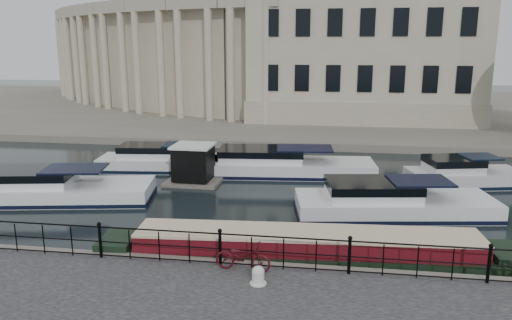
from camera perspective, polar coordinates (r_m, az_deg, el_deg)
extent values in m
plane|color=black|center=(18.40, -2.51, -10.50)|extent=(160.00, 160.00, 0.00)
cube|color=#6B665B|center=(56.08, 5.16, 5.84)|extent=(120.00, 42.00, 0.55)
cylinder|color=black|center=(17.22, -17.38, -8.87)|extent=(0.10, 0.10, 1.10)
sphere|color=black|center=(17.01, -17.52, -6.99)|extent=(0.14, 0.14, 0.14)
cylinder|color=black|center=(15.95, -4.12, -10.08)|extent=(0.10, 0.10, 1.10)
sphere|color=black|center=(15.72, -4.16, -8.07)|extent=(0.14, 0.14, 0.14)
cylinder|color=black|center=(15.62, 10.62, -10.80)|extent=(0.10, 0.10, 1.10)
sphere|color=black|center=(15.39, 10.72, -8.76)|extent=(0.14, 0.14, 0.14)
cylinder|color=black|center=(16.30, 25.07, -10.83)|extent=(0.10, 0.10, 1.10)
sphere|color=black|center=(16.08, 25.28, -8.87)|extent=(0.14, 0.14, 0.14)
cylinder|color=black|center=(15.76, -4.15, -8.41)|extent=(24.00, 0.05, 0.05)
cylinder|color=black|center=(15.95, -4.12, -10.08)|extent=(24.00, 0.04, 0.04)
cylinder|color=black|center=(16.14, -4.09, -11.62)|extent=(24.00, 0.04, 0.04)
cube|color=#ADA38C|center=(49.60, 12.02, 13.09)|extent=(20.00, 14.00, 14.00)
cube|color=#9E937F|center=(49.95, 11.69, 6.20)|extent=(20.30, 14.30, 2.00)
cube|color=#ADA38C|center=(46.05, 0.31, 11.52)|extent=(5.73, 4.06, 11.00)
cube|color=#9E937F|center=(44.31, -0.65, 17.79)|extent=(5.62, 2.73, 1.20)
cylinder|color=#ADA38C|center=(43.09, 1.15, 10.60)|extent=(0.70, 0.70, 9.80)
cylinder|color=#ADA38C|center=(44.32, -2.91, 10.66)|extent=(0.70, 0.70, 9.80)
cube|color=#ADA38C|center=(48.40, -5.38, 11.54)|extent=(5.90, 4.56, 11.00)
cube|color=#9E937F|center=(46.85, -6.92, 17.45)|extent=(5.62, 3.30, 1.20)
cylinder|color=#ADA38C|center=(45.37, -5.41, 10.68)|extent=(0.70, 0.70, 9.80)
cylinder|color=#ADA38C|center=(47.25, -8.80, 10.68)|extent=(0.70, 0.70, 9.80)
cube|color=#ADA38C|center=(51.64, -10.07, 11.50)|extent=(5.99, 4.99, 11.00)
cube|color=#9E937F|center=(50.35, -11.98, 16.97)|extent=(5.55, 3.83, 1.20)
cylinder|color=#ADA38C|center=(48.69, -10.81, 10.67)|extent=(0.70, 0.70, 9.80)
cylinder|color=#ADA38C|center=(51.08, -13.44, 10.66)|extent=(0.70, 0.70, 9.80)
cube|color=#ADA38C|center=(55.59, -13.69, 11.44)|extent=(5.99, 5.36, 11.00)
cube|color=#9E937F|center=(54.57, -15.78, 16.45)|extent=(5.40, 4.29, 1.20)
cylinder|color=#ADA38C|center=(52.80, -14.94, 10.65)|extent=(0.70, 0.70, 9.80)
cylinder|color=#ADA38C|center=(55.57, -16.85, 10.63)|extent=(0.70, 0.70, 9.80)
cube|color=#ADA38C|center=(60.05, -16.31, 11.39)|extent=(5.91, 5.64, 11.00)
cube|color=#9E937F|center=(59.31, -18.44, 15.98)|extent=(5.16, 4.70, 1.20)
cylinder|color=#ADA38C|center=(57.50, -17.91, 10.63)|extent=(0.70, 0.70, 9.80)
cylinder|color=#ADA38C|center=(60.52, -19.19, 10.64)|extent=(0.70, 0.70, 9.80)
cube|color=#ADA38C|center=(64.86, -18.05, 11.37)|extent=(5.74, 5.85, 11.00)
cube|color=#9E937F|center=(64.39, -20.14, 15.59)|extent=(4.86, 5.04, 1.20)
cylinder|color=#ADA38C|center=(62.59, -19.86, 10.65)|extent=(0.70, 0.70, 9.80)
cylinder|color=#ADA38C|center=(65.76, -20.61, 10.67)|extent=(0.70, 0.70, 9.80)
cube|color=#ADA38C|center=(69.88, -19.06, 11.39)|extent=(5.49, 5.97, 11.00)
cube|color=#9E937F|center=(69.68, -21.05, 15.27)|extent=(4.48, 5.30, 1.20)
cylinder|color=#ADA38C|center=(67.91, -20.97, 10.70)|extent=(0.70, 0.70, 9.80)
cylinder|color=#ADA38C|center=(71.17, -21.31, 10.75)|extent=(0.70, 0.70, 9.80)
cube|color=#ADA38C|center=(75.02, -19.45, 11.43)|extent=(5.16, 6.00, 11.00)
cube|color=#9E937F|center=(75.05, -21.32, 15.04)|extent=(4.04, 5.49, 1.20)
cylinder|color=#ADA38C|center=(73.35, -21.41, 10.78)|extent=(0.70, 0.70, 9.80)
cylinder|color=#ADA38C|center=(76.64, -21.40, 10.85)|extent=(0.70, 0.70, 9.80)
cube|color=#ADA38C|center=(80.17, -19.34, 11.51)|extent=(4.76, 5.95, 11.00)
cube|color=#9E937F|center=(80.44, -21.08, 14.88)|extent=(3.54, 5.60, 1.20)
cylinder|color=#ADA38C|center=(78.82, -21.30, 10.90)|extent=(0.70, 0.70, 9.80)
cylinder|color=#ADA38C|center=(82.08, -21.03, 10.98)|extent=(0.70, 0.70, 9.80)
imported|color=#3F0B15|center=(15.58, -1.51, -11.01)|extent=(1.79, 0.78, 0.92)
cylinder|color=silver|center=(14.91, 0.25, -13.32)|extent=(0.35, 0.35, 0.37)
sphere|color=silver|center=(14.83, 0.25, -12.68)|extent=(0.37, 0.37, 0.37)
cylinder|color=silver|center=(14.99, 0.24, -13.90)|extent=(0.49, 0.49, 0.04)
cube|color=black|center=(17.52, 5.76, -11.48)|extent=(14.62, 2.87, 0.87)
cube|color=#570C14|center=(17.26, 5.82, -9.52)|extent=(11.70, 2.40, 0.68)
cube|color=beige|center=(17.11, 5.85, -8.28)|extent=(11.70, 2.45, 0.10)
cube|color=#6B665B|center=(27.36, -7.09, -2.48)|extent=(2.93, 2.46, 0.24)
cube|color=black|center=(27.10, -7.15, -0.34)|extent=(1.96, 1.96, 1.73)
cube|color=white|center=(26.90, -7.21, 1.63)|extent=(2.16, 2.16, 0.12)
cube|color=white|center=(26.09, -22.15, -3.81)|extent=(9.78, 4.67, 1.20)
cube|color=black|center=(26.11, -22.14, -3.98)|extent=(9.88, 4.72, 0.18)
cube|color=white|center=(26.29, -24.62, -2.00)|extent=(4.60, 3.20, 0.90)
cube|color=black|center=(25.38, -20.03, -0.93)|extent=(3.15, 2.59, 0.08)
cube|color=white|center=(23.00, 15.53, -5.53)|extent=(8.94, 4.21, 1.20)
cube|color=black|center=(23.02, 15.51, -5.72)|extent=(9.03, 4.25, 0.18)
cube|color=white|center=(22.49, 13.12, -3.55)|extent=(4.19, 2.97, 0.90)
cube|color=black|center=(22.92, 18.22, -2.26)|extent=(2.86, 2.42, 0.08)
cube|color=white|center=(30.30, -9.90, -0.74)|extent=(8.41, 3.31, 1.20)
cube|color=black|center=(30.32, -9.90, -0.89)|extent=(8.50, 3.34, 0.18)
cube|color=white|center=(30.34, -11.78, 0.84)|extent=(3.88, 2.39, 0.90)
cube|color=black|center=(29.81, -8.15, 1.75)|extent=(2.63, 1.97, 0.08)
cube|color=white|center=(28.88, 3.06, -1.25)|extent=(10.63, 3.91, 1.20)
cube|color=black|center=(28.90, 3.06, -1.40)|extent=(10.74, 3.95, 0.18)
cube|color=white|center=(28.71, 0.59, 0.43)|extent=(4.88, 2.86, 0.90)
cube|color=black|center=(28.59, 5.60, 1.34)|extent=(3.30, 2.37, 0.08)
cube|color=silver|center=(28.89, 22.72, -2.28)|extent=(6.33, 3.68, 1.20)
cube|color=black|center=(28.91, 22.71, -2.43)|extent=(6.39, 3.71, 0.18)
cube|color=silver|center=(28.37, 21.59, -0.67)|extent=(3.04, 2.53, 0.90)
cube|color=black|center=(28.91, 24.22, 0.35)|extent=(2.11, 2.05, 0.08)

